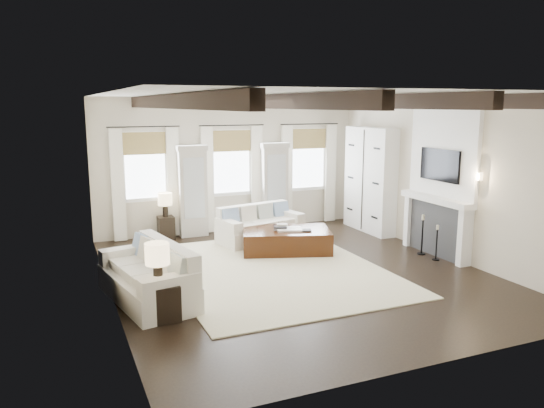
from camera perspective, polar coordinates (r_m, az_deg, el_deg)
name	(u,v)px	position (r m, az deg, el deg)	size (l,w,h in m)	color
ground	(297,273)	(9.76, 2.72, -7.46)	(7.50, 7.50, 0.00)	black
room_shell	(313,164)	(10.48, 4.40, 4.36)	(6.54, 7.54, 3.22)	beige
area_rug	(273,269)	(9.95, 0.11, -7.02)	(3.81, 4.91, 0.02)	beige
sofa_back	(259,227)	(11.90, -1.36, -2.50)	(2.04, 1.25, 0.81)	white
sofa_left	(151,277)	(8.60, -12.87, -7.68)	(1.32, 2.23, 0.89)	white
ottoman	(286,240)	(11.10, 1.53, -3.94)	(1.80, 1.12, 0.47)	black
tray	(289,229)	(10.98, 1.88, -2.73)	(0.50, 0.38, 0.04)	white
book_lower	(280,227)	(10.98, 0.89, -2.51)	(0.26, 0.20, 0.04)	#262628
book_upper	(282,225)	(11.05, 1.10, -2.23)	(0.22, 0.17, 0.03)	beige
book_loose	(305,230)	(10.92, 3.60, -2.84)	(0.24, 0.18, 0.03)	#262628
side_table_front	(159,301)	(7.87, -12.04, -10.20)	(0.53, 0.53, 0.53)	black
lamp_front	(157,256)	(7.66, -12.24, -5.51)	(0.35, 0.35, 0.60)	black
side_table_back	(166,228)	(12.32, -11.33, -2.54)	(0.35, 0.35, 0.53)	black
lamp_back	(165,200)	(12.19, -11.44, 0.37)	(0.32, 0.32, 0.55)	black
candlestick_near	(436,246)	(10.97, 17.27, -4.29)	(0.14, 0.14, 0.71)	black
candlestick_far	(422,238)	(11.29, 15.85, -3.54)	(0.17, 0.17, 0.83)	black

